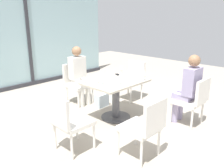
# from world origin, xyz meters

# --- Properties ---
(ground_plane) EXTENTS (12.00, 12.00, 0.00)m
(ground_plane) POSITION_xyz_m (0.00, 0.00, 0.00)
(ground_plane) COLOR #A89E8E
(window_wall_backdrop) EXTENTS (5.09, 0.10, 2.70)m
(window_wall_backdrop) POSITION_xyz_m (0.00, 3.20, 1.21)
(window_wall_backdrop) COLOR #95B7BC
(window_wall_backdrop) RESTS_ON ground_plane
(dining_table_main) EXTENTS (1.12, 0.80, 0.73)m
(dining_table_main) POSITION_xyz_m (0.00, 0.00, 0.52)
(dining_table_main) COLOR #BCB29E
(dining_table_main) RESTS_ON ground_plane
(chair_near_window) EXTENTS (0.46, 0.51, 0.87)m
(chair_near_window) POSITION_xyz_m (0.00, 1.18, 0.50)
(chair_near_window) COLOR silver
(chair_near_window) RESTS_ON ground_plane
(chair_front_right) EXTENTS (0.46, 0.50, 0.87)m
(chair_front_right) POSITION_xyz_m (0.70, -1.18, 0.50)
(chair_front_right) COLOR silver
(chair_front_right) RESTS_ON ground_plane
(chair_front_left) EXTENTS (0.46, 0.50, 0.87)m
(chair_front_left) POSITION_xyz_m (-0.70, -1.18, 0.50)
(chair_front_left) COLOR silver
(chair_front_left) RESTS_ON ground_plane
(chair_side_end) EXTENTS (0.50, 0.46, 0.87)m
(chair_side_end) POSITION_xyz_m (-1.31, -0.31, 0.50)
(chair_side_end) COLOR silver
(chair_side_end) RESTS_ON ground_plane
(chair_far_right) EXTENTS (0.50, 0.46, 0.87)m
(chair_far_right) POSITION_xyz_m (1.06, 0.46, 0.50)
(chair_far_right) COLOR silver
(chair_far_right) RESTS_ON ground_plane
(person_near_window) EXTENTS (0.34, 0.39, 1.26)m
(person_near_window) POSITION_xyz_m (-0.00, 1.07, 0.70)
(person_near_window) COLOR silver
(person_near_window) RESTS_ON ground_plane
(person_front_right) EXTENTS (0.34, 0.39, 1.26)m
(person_front_right) POSITION_xyz_m (0.70, -1.07, 0.70)
(person_front_right) COLOR #9E93B7
(person_front_right) RESTS_ON ground_plane
(wine_glass_0) EXTENTS (0.07, 0.07, 0.18)m
(wine_glass_0) POSITION_xyz_m (0.48, 0.30, 0.86)
(wine_glass_0) COLOR silver
(wine_glass_0) RESTS_ON dining_table_main
(wine_glass_1) EXTENTS (0.07, 0.07, 0.18)m
(wine_glass_1) POSITION_xyz_m (-0.12, -0.20, 0.86)
(wine_glass_1) COLOR silver
(wine_glass_1) RESTS_ON dining_table_main
(wine_glass_2) EXTENTS (0.07, 0.07, 0.18)m
(wine_glass_2) POSITION_xyz_m (-0.32, 0.05, 0.86)
(wine_glass_2) COLOR silver
(wine_glass_2) RESTS_ON dining_table_main
(wine_glass_3) EXTENTS (0.07, 0.07, 0.18)m
(wine_glass_3) POSITION_xyz_m (-0.10, 0.31, 0.86)
(wine_glass_3) COLOR silver
(wine_glass_3) RESTS_ON dining_table_main
(wine_glass_4) EXTENTS (0.07, 0.07, 0.18)m
(wine_glass_4) POSITION_xyz_m (0.40, -0.34, 0.86)
(wine_glass_4) COLOR silver
(wine_glass_4) RESTS_ON dining_table_main
(wine_glass_5) EXTENTS (0.07, 0.07, 0.18)m
(wine_glass_5) POSITION_xyz_m (-0.34, 0.16, 0.86)
(wine_glass_5) COLOR silver
(wine_glass_5) RESTS_ON dining_table_main
(wine_glass_6) EXTENTS (0.07, 0.07, 0.18)m
(wine_glass_6) POSITION_xyz_m (-0.06, 0.17, 0.86)
(wine_glass_6) COLOR silver
(wine_glass_6) RESTS_ON dining_table_main
(coffee_cup) EXTENTS (0.08, 0.08, 0.09)m
(coffee_cup) POSITION_xyz_m (-0.49, 0.33, 0.78)
(coffee_cup) COLOR white
(coffee_cup) RESTS_ON dining_table_main
(cell_phone_on_table) EXTENTS (0.13, 0.16, 0.01)m
(cell_phone_on_table) POSITION_xyz_m (0.36, 0.29, 0.73)
(cell_phone_on_table) COLOR black
(cell_phone_on_table) RESTS_ON dining_table_main
(handbag_0) EXTENTS (0.31, 0.17, 0.28)m
(handbag_0) POSITION_xyz_m (0.20, 0.60, 0.14)
(handbag_0) COLOR silver
(handbag_0) RESTS_ON ground_plane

